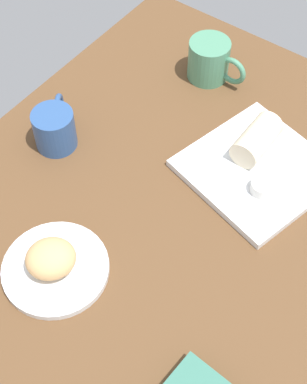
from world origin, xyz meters
TOP-DOWN VIEW (x-y plane):
  - dining_table at (0.00, 0.00)cm, footprint 110.00×90.00cm
  - round_plate at (-22.67, 10.17)cm, footprint 19.18×19.18cm
  - scone_pastry at (-22.83, 10.55)cm, footprint 12.11×12.07cm
  - square_plate at (18.12, -7.37)cm, footprint 31.47×31.47cm
  - sauce_cup at (13.53, -10.97)cm, footprint 4.74×4.74cm
  - breakfast_wrap at (21.78, -4.49)cm, footprint 11.41×6.07cm
  - coffee_mug at (0.64, 30.46)cm, footprint 11.96×9.80cm
  - second_mug at (36.02, 15.88)cm, footprint 9.29×14.24cm

SIDE VIEW (x-z plane):
  - dining_table at x=0.00cm, z-range 0.00..4.00cm
  - round_plate at x=-22.67cm, z-range 4.00..5.40cm
  - square_plate at x=18.12cm, z-range 4.00..5.60cm
  - sauce_cup at x=13.53cm, z-range 5.69..8.04cm
  - scone_pastry at x=-22.83cm, z-range 5.40..10.92cm
  - coffee_mug at x=0.64cm, z-range 4.10..12.66cm
  - breakfast_wrap at x=21.78cm, z-range 5.60..11.61cm
  - second_mug at x=36.02cm, z-range 4.11..13.44cm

